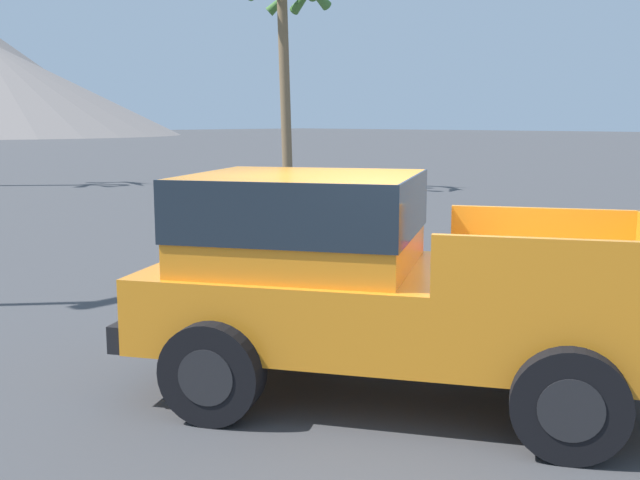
# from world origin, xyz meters

# --- Properties ---
(ground_plane) EXTENTS (320.00, 320.00, 0.00)m
(ground_plane) POSITION_xyz_m (0.00, 0.00, 0.00)
(ground_plane) COLOR #424244
(orange_pickup_truck) EXTENTS (4.06, 5.13, 1.99)m
(orange_pickup_truck) POSITION_xyz_m (-0.13, 0.22, 1.12)
(orange_pickup_truck) COLOR orange
(orange_pickup_truck) RESTS_ON ground_plane
(red_convertible_car) EXTENTS (4.49, 4.26, 1.05)m
(red_convertible_car) POSITION_xyz_m (5.15, -0.12, 0.41)
(red_convertible_car) COLOR red
(red_convertible_car) RESTS_ON ground_plane
(palm_tree_short) EXTENTS (2.69, 2.71, 7.72)m
(palm_tree_short) POSITION_xyz_m (13.49, 15.16, 5.80)
(palm_tree_short) COLOR brown
(palm_tree_short) RESTS_ON ground_plane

